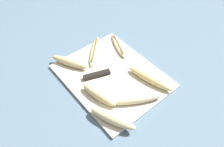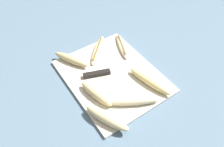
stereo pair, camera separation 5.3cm
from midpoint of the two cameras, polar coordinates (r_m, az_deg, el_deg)
The scene contains 10 objects.
ground_plane at distance 0.90m, azimuth 1.70°, elevation -0.99°, with size 4.00×4.00×0.00m, color slate.
cutting_board at distance 0.90m, azimuth 1.71°, elevation -0.74°, with size 0.42×0.35×0.01m.
knife at distance 0.89m, azimuth -0.78°, elevation 0.08°, with size 0.11×0.24×0.02m.
banana_golden_short at distance 0.87m, azimuth 11.61°, elevation -2.05°, with size 0.20×0.08×0.03m.
banana_soft_right at distance 0.75m, azimuth 0.75°, elevation -11.63°, with size 0.17×0.10×0.04m.
banana_cream_curved at distance 1.01m, azimuth 4.13°, elevation 7.18°, with size 0.17×0.09×0.02m.
banana_pale_long at distance 0.80m, azimuth 7.13°, elevation -7.09°, with size 0.14×0.19×0.04m.
banana_spotted_left at distance 0.94m, azimuth -9.00°, elevation 3.62°, with size 0.16×0.11×0.03m.
banana_ripe_center at distance 0.99m, azimuth -2.21°, elevation 6.18°, with size 0.16×0.16×0.02m.
banana_mellow_near at distance 0.81m, azimuth -2.25°, elevation -5.39°, with size 0.16×0.07×0.04m.
Camera 2 is at (0.48, -0.33, 0.68)m, focal length 35.00 mm.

